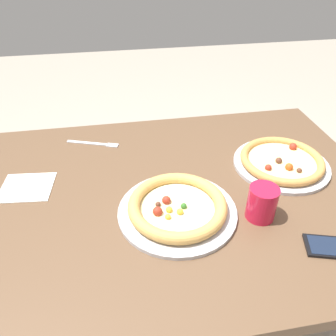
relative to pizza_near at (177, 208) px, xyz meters
The scene contains 8 objects.
ground_plane 0.78m from the pizza_near, 96.48° to the left, with size 8.00×8.00×0.00m, color #9E9384.
dining_table 0.16m from the pizza_near, 96.48° to the left, with size 1.38×0.96×0.75m.
pizza_near is the anchor object (origin of this frame).
pizza_far 0.43m from the pizza_near, 22.84° to the left, with size 0.33×0.33×0.04m.
drink_cup_colored 0.24m from the pizza_near, 12.99° to the right, with size 0.08×0.08×0.10m.
paper_napkin 0.49m from the pizza_near, 156.41° to the left, with size 0.16×0.14×0.00m, color white.
fork 0.48m from the pizza_near, 119.01° to the left, with size 0.20×0.09×0.00m.
cell_phone 0.43m from the pizza_near, 28.03° to the right, with size 0.16×0.11×0.01m.
Camera 1 is at (-0.14, -0.79, 1.43)m, focal length 35.85 mm.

